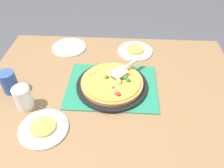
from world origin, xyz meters
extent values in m
plane|color=#4C4C51|center=(0.00, 0.00, 0.00)|extent=(8.00, 8.00, 0.00)
cube|color=olive|center=(0.00, 0.00, 0.73)|extent=(1.40, 1.00, 0.03)
cube|color=olive|center=(-0.64, 0.44, 0.36)|extent=(0.07, 0.07, 0.72)
cube|color=olive|center=(0.64, 0.44, 0.36)|extent=(0.07, 0.07, 0.72)
cube|color=#237F5B|center=(0.00, 0.00, 0.75)|extent=(0.48, 0.36, 0.01)
cylinder|color=black|center=(0.00, 0.00, 0.76)|extent=(0.38, 0.38, 0.01)
cylinder|color=#B78442|center=(0.00, 0.00, 0.78)|extent=(0.33, 0.33, 0.02)
cylinder|color=gold|center=(0.00, 0.00, 0.79)|extent=(0.30, 0.30, 0.01)
sphere|color=#E5CC7F|center=(-0.10, 0.06, 0.80)|extent=(0.02, 0.02, 0.02)
sphere|color=#B76675|center=(0.01, -0.05, 0.80)|extent=(0.02, 0.02, 0.02)
sphere|color=red|center=(0.04, -0.11, 0.80)|extent=(0.02, 0.02, 0.02)
sphere|color=#B76675|center=(0.02, -0.10, 0.80)|extent=(0.02, 0.02, 0.02)
sphere|color=#338433|center=(-0.03, 0.02, 0.80)|extent=(0.02, 0.02, 0.02)
sphere|color=#338433|center=(0.09, 0.00, 0.80)|extent=(0.02, 0.02, 0.02)
sphere|color=#E5CC7F|center=(0.00, -0.05, 0.80)|extent=(0.02, 0.02, 0.02)
sphere|color=#338433|center=(0.07, 0.02, 0.80)|extent=(0.03, 0.03, 0.03)
sphere|color=#E5CC7F|center=(0.06, 0.10, 0.80)|extent=(0.02, 0.02, 0.02)
sphere|color=#E5CC7F|center=(0.04, -0.02, 0.80)|extent=(0.03, 0.03, 0.03)
cylinder|color=white|center=(-0.29, -0.29, 0.76)|extent=(0.22, 0.22, 0.01)
cylinder|color=white|center=(0.13, 0.34, 0.76)|extent=(0.22, 0.22, 0.01)
cylinder|color=white|center=(-0.31, 0.36, 0.76)|extent=(0.22, 0.22, 0.01)
cylinder|color=#EAB747|center=(-0.29, -0.29, 0.77)|extent=(0.11, 0.11, 0.02)
cylinder|color=#EAB747|center=(0.13, 0.34, 0.77)|extent=(0.11, 0.11, 0.02)
cylinder|color=#3351AD|center=(-0.52, -0.06, 0.81)|extent=(0.08, 0.08, 0.12)
cylinder|color=white|center=(-0.41, -0.16, 0.81)|extent=(0.08, 0.08, 0.12)
cube|color=silver|center=(0.03, 0.04, 0.82)|extent=(0.11, 0.11, 0.00)
cube|color=#B2B2B7|center=(0.11, 0.13, 0.82)|extent=(0.10, 0.12, 0.01)
camera|label=1|loc=(0.05, -0.86, 1.57)|focal=35.30mm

